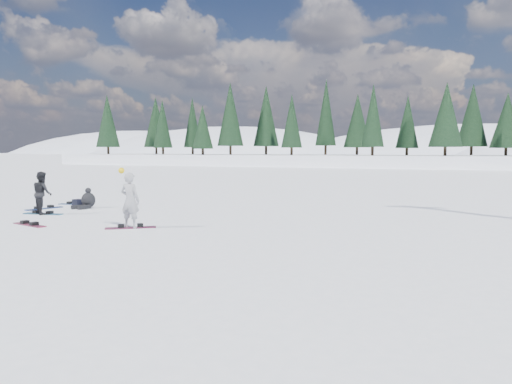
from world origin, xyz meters
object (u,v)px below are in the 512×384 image
snowboarder_man (42,193)px  snowboard_loose_c (76,204)px  seated_rider (88,200)px  snowboard_loose_b (29,225)px  snowboarder_woman (130,200)px  gear_bag (78,203)px  snowboard_loose_a (44,208)px

snowboarder_man → snowboard_loose_c: bearing=-38.4°
seated_rider → snowboard_loose_b: 4.59m
snowboarder_woman → snowboarder_man: snowboarder_woman is taller
seated_rider → snowboard_loose_c: 1.57m
snowboarder_man → gear_bag: size_ratio=3.49×
snowboard_loose_a → snowboarder_woman: bearing=-99.4°
snowboarder_man → snowboard_loose_b: (1.58, -2.22, -0.77)m
snowboarder_woman → seated_rider: snowboarder_woman is taller
snowboarder_woman → gear_bag: snowboarder_woman is taller
snowboarder_man → snowboarder_woman: bearing=-166.1°
snowboarder_man → seated_rider: size_ratio=1.49×
snowboarder_man → snowboard_loose_a: bearing=-15.7°
gear_bag → snowboard_loose_a: gear_bag is taller
snowboard_loose_b → snowboarder_man: bearing=141.9°
snowboarder_woman → snowboard_loose_c: 7.55m
gear_bag → snowboard_loose_b: 5.06m
snowboarder_woman → snowboard_loose_a: bearing=-25.9°
snowboarder_woman → snowboarder_man: size_ratio=1.17×
seated_rider → snowboard_loose_b: bearing=-51.9°
snowboarder_woman → seated_rider: size_ratio=1.74×
snowboard_loose_c → snowboard_loose_b: size_ratio=1.00×
seated_rider → snowboard_loose_b: seated_rider is taller
snowboarder_man → snowboard_loose_a: snowboarder_man is taller
snowboarder_man → snowboard_loose_b: size_ratio=1.05×
snowboarder_man → gear_bag: snowboarder_man is taller
seated_rider → snowboard_loose_c: bearing=168.9°
gear_bag → snowboard_loose_c: bearing=137.0°
snowboarder_woman → snowboard_loose_a: (-6.07, 2.88, -0.84)m
snowboarder_woman → snowboard_loose_c: (-5.95, 4.56, -0.84)m
gear_bag → snowboarder_woman: bearing=-36.8°
seated_rider → snowboard_loose_a: 1.69m
seated_rider → snowboard_loose_b: size_ratio=0.70×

